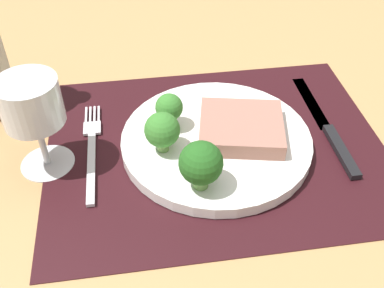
# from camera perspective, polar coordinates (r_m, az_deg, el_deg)

# --- Properties ---
(ground_plane) EXTENTS (1.40, 1.10, 0.03)m
(ground_plane) POSITION_cam_1_polar(r_m,az_deg,el_deg) (0.63, 2.94, -1.38)
(ground_plane) COLOR tan
(placemat) EXTENTS (0.45, 0.36, 0.00)m
(placemat) POSITION_cam_1_polar(r_m,az_deg,el_deg) (0.62, 2.99, -0.27)
(placemat) COLOR black
(placemat) RESTS_ON ground_plane
(plate) EXTENTS (0.25, 0.25, 0.02)m
(plate) POSITION_cam_1_polar(r_m,az_deg,el_deg) (0.61, 3.02, 0.38)
(plate) COLOR white
(plate) RESTS_ON placemat
(steak) EXTENTS (0.13, 0.12, 0.02)m
(steak) POSITION_cam_1_polar(r_m,az_deg,el_deg) (0.61, 6.06, 2.30)
(steak) COLOR #9E6B5B
(steak) RESTS_ON plate
(broccoli_near_fork) EXTENTS (0.05, 0.05, 0.06)m
(broccoli_near_fork) POSITION_cam_1_polar(r_m,az_deg,el_deg) (0.57, -3.74, 1.71)
(broccoli_near_fork) COLOR #6B994C
(broccoli_near_fork) RESTS_ON plate
(broccoli_back_left) EXTENTS (0.04, 0.04, 0.05)m
(broccoli_back_left) POSITION_cam_1_polar(r_m,az_deg,el_deg) (0.61, -2.86, 4.40)
(broccoli_back_left) COLOR #6B994C
(broccoli_back_left) RESTS_ON plate
(broccoli_center) EXTENTS (0.05, 0.05, 0.06)m
(broccoli_center) POSITION_cam_1_polar(r_m,az_deg,el_deg) (0.52, 1.12, -2.46)
(broccoli_center) COLOR #5B8942
(broccoli_center) RESTS_ON plate
(fork) EXTENTS (0.02, 0.19, 0.01)m
(fork) POSITION_cam_1_polar(r_m,az_deg,el_deg) (0.62, -12.39, -0.63)
(fork) COLOR silver
(fork) RESTS_ON placemat
(knife) EXTENTS (0.02, 0.23, 0.01)m
(knife) POSITION_cam_1_polar(r_m,az_deg,el_deg) (0.67, 16.67, 1.69)
(knife) COLOR black
(knife) RESTS_ON placemat
(wine_glass) EXTENTS (0.07, 0.07, 0.13)m
(wine_glass) POSITION_cam_1_polar(r_m,az_deg,el_deg) (0.57, -19.33, 4.23)
(wine_glass) COLOR silver
(wine_glass) RESTS_ON ground_plane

